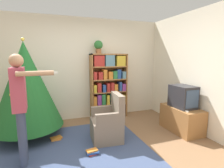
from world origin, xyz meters
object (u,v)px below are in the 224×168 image
at_px(bookshelf, 109,85).
at_px(standing_person, 20,101).
at_px(potted_plant, 98,46).
at_px(television, 183,97).
at_px(christmas_tree, 26,85).
at_px(armchair, 108,124).

relative_size(bookshelf, standing_person, 1.02).
distance_m(bookshelf, potted_plant, 1.05).
relative_size(television, christmas_tree, 0.27).
bearing_deg(television, bookshelf, 130.48).
relative_size(bookshelf, television, 3.19).
relative_size(christmas_tree, potted_plant, 6.03).
relative_size(christmas_tree, armchair, 2.16).
height_order(television, armchair, television).
bearing_deg(television, armchair, 175.03).
relative_size(standing_person, potted_plant, 5.06).
bearing_deg(armchair, television, 89.91).
height_order(armchair, potted_plant, potted_plant).
height_order(armchair, standing_person, standing_person).
height_order(bookshelf, potted_plant, potted_plant).
height_order(christmas_tree, standing_person, christmas_tree).
distance_m(christmas_tree, potted_plant, 1.92).
distance_m(television, christmas_tree, 3.25).
distance_m(bookshelf, television, 1.86).
relative_size(bookshelf, potted_plant, 5.16).
distance_m(television, standing_person, 3.11).
distance_m(bookshelf, christmas_tree, 2.00).
bearing_deg(potted_plant, television, -43.91).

